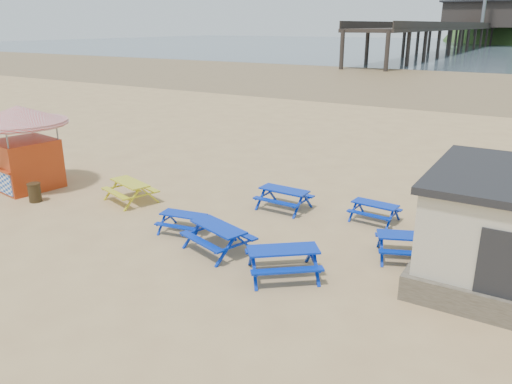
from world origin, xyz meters
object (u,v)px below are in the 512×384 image
Objects in this scene: picnic_table_blue_b at (375,212)px; ice_cream_kiosk at (21,137)px; picnic_table_blue_a at (284,199)px; litter_bin at (35,192)px; picnic_table_yellow at (131,192)px.

picnic_table_blue_b is 0.37× the size of ice_cream_kiosk.
picnic_table_blue_a is 10.24m from litter_bin.
ice_cream_kiosk is 2.91m from litter_bin.
picnic_table_yellow is 5.70m from ice_cream_kiosk.
ice_cream_kiosk reaches higher than picnic_table_blue_b.
ice_cream_kiosk is (-14.58, -4.11, 1.97)m from picnic_table_blue_b.
picnic_table_blue_b is 0.73× the size of picnic_table_yellow.
picnic_table_blue_a is 1.13× the size of picnic_table_blue_b.
picnic_table_blue_b is 2.22× the size of litter_bin.
picnic_table_blue_a is at bearing 40.66° from picnic_table_yellow.
picnic_table_blue_a is 3.54m from picnic_table_blue_b.
picnic_table_blue_a is 11.79m from ice_cream_kiosk.
picnic_table_blue_b is 9.81m from picnic_table_yellow.
picnic_table_yellow is at bearing 31.65° from litter_bin.
picnic_table_yellow is (-9.31, -3.09, 0.07)m from picnic_table_blue_b.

